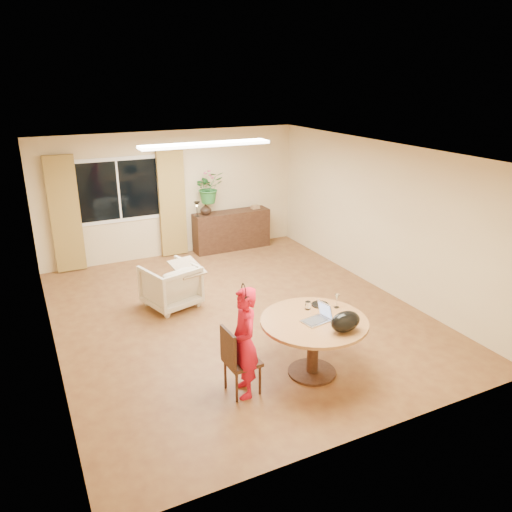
{
  "coord_description": "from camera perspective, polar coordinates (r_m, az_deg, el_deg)",
  "views": [
    {
      "loc": [
        -2.92,
        -6.65,
        3.65
      ],
      "look_at": [
        0.24,
        -0.2,
        1.03
      ],
      "focal_mm": 35.0,
      "sensor_mm": 36.0,
      "label": 1
    }
  ],
  "objects": [
    {
      "name": "ceiling_panel",
      "position": [
        8.45,
        -5.79,
        12.58
      ],
      "size": [
        2.2,
        0.35,
        0.05
      ],
      "primitive_type": "cube",
      "color": "white",
      "rests_on": "ceiling"
    },
    {
      "name": "curtain_right",
      "position": [
        10.52,
        -9.55,
        6.0
      ],
      "size": [
        0.55,
        0.08,
        2.25
      ],
      "primitive_type": "cube",
      "color": "brown",
      "rests_on": "wall_back"
    },
    {
      "name": "wall_left",
      "position": [
        7.06,
        -23.13,
        -1.08
      ],
      "size": [
        0.0,
        6.5,
        6.5
      ],
      "primitive_type": "plane",
      "rotation": [
        1.57,
        0.0,
        1.57
      ],
      "color": "#CEB386",
      "rests_on": "floor"
    },
    {
      "name": "vase",
      "position": [
        10.64,
        -5.77,
        5.37
      ],
      "size": [
        0.3,
        0.3,
        0.25
      ],
      "primitive_type": "imported",
      "rotation": [
        0.0,
        0.0,
        -0.32
      ],
      "color": "black",
      "rests_on": "sideboard"
    },
    {
      "name": "wine_glass",
      "position": [
        6.63,
        9.22,
        -5.07
      ],
      "size": [
        0.07,
        0.07,
        0.19
      ],
      "primitive_type": null,
      "rotation": [
        0.0,
        0.0,
        -0.01
      ],
      "color": "white",
      "rests_on": "dining_table"
    },
    {
      "name": "book_stack",
      "position": [
        11.11,
        -0.07,
        5.64
      ],
      "size": [
        0.19,
        0.15,
        0.07
      ],
      "primitive_type": null,
      "rotation": [
        0.0,
        0.0,
        -0.06
      ],
      "color": "brown",
      "rests_on": "sideboard"
    },
    {
      "name": "dining_chair",
      "position": [
        6.09,
        -1.58,
        -11.76
      ],
      "size": [
        0.44,
        0.4,
        0.88
      ],
      "primitive_type": null,
      "rotation": [
        0.0,
        0.0,
        0.05
      ],
      "color": "black",
      "rests_on": "floor"
    },
    {
      "name": "desk_lamp",
      "position": [
        10.51,
        -6.77,
        5.39
      ],
      "size": [
        0.16,
        0.16,
        0.33
      ],
      "primitive_type": null,
      "rotation": [
        0.0,
        0.0,
        -0.17
      ],
      "color": "black",
      "rests_on": "sideboard"
    },
    {
      "name": "window",
      "position": [
        10.28,
        -15.43,
        7.26
      ],
      "size": [
        1.7,
        0.03,
        1.3
      ],
      "color": "white",
      "rests_on": "wall_back"
    },
    {
      "name": "wall_right",
      "position": [
        9.05,
        13.88,
        4.42
      ],
      "size": [
        0.0,
        6.5,
        6.5
      ],
      "primitive_type": "plane",
      "rotation": [
        1.57,
        0.0,
        -1.57
      ],
      "color": "#CEB386",
      "rests_on": "floor"
    },
    {
      "name": "ceiling",
      "position": [
        7.34,
        -2.42,
        11.81
      ],
      "size": [
        6.5,
        6.5,
        0.0
      ],
      "primitive_type": "plane",
      "rotation": [
        3.14,
        0.0,
        0.0
      ],
      "color": "white",
      "rests_on": "wall_back"
    },
    {
      "name": "wall_back",
      "position": [
        10.59,
        -9.49,
        6.96
      ],
      "size": [
        5.5,
        0.0,
        5.5
      ],
      "primitive_type": "plane",
      "rotation": [
        1.57,
        0.0,
        0.0
      ],
      "color": "#CEB386",
      "rests_on": "floor"
    },
    {
      "name": "laptop",
      "position": [
        6.22,
        6.85,
        -6.5
      ],
      "size": [
        0.38,
        0.29,
        0.23
      ],
      "primitive_type": null,
      "rotation": [
        0.0,
        0.0,
        0.18
      ],
      "color": "#B7B7BC",
      "rests_on": "dining_table"
    },
    {
      "name": "pot_lid",
      "position": [
        6.69,
        7.33,
        -5.46
      ],
      "size": [
        0.24,
        0.24,
        0.04
      ],
      "primitive_type": null,
      "rotation": [
        0.0,
        0.0,
        -0.03
      ],
      "color": "white",
      "rests_on": "dining_table"
    },
    {
      "name": "throw",
      "position": [
        8.23,
        -7.92,
        -0.78
      ],
      "size": [
        0.56,
        0.64,
        0.03
      ],
      "primitive_type": null,
      "rotation": [
        0.0,
        0.0,
        0.22
      ],
      "color": "beige",
      "rests_on": "armchair"
    },
    {
      "name": "handbag",
      "position": [
        6.04,
        10.19,
        -7.39
      ],
      "size": [
        0.4,
        0.26,
        0.26
      ],
      "primitive_type": null,
      "rotation": [
        0.0,
        0.0,
        -0.08
      ],
      "color": "black",
      "rests_on": "dining_table"
    },
    {
      "name": "sideboard",
      "position": [
        11.0,
        -2.81,
        2.97
      ],
      "size": [
        1.7,
        0.41,
        0.85
      ],
      "primitive_type": "cube",
      "color": "black",
      "rests_on": "floor"
    },
    {
      "name": "tumbler",
      "position": [
        6.55,
        5.95,
        -5.64
      ],
      "size": [
        0.08,
        0.08,
        0.11
      ],
      "primitive_type": null,
      "rotation": [
        0.0,
        0.0,
        -0.08
      ],
      "color": "white",
      "rests_on": "dining_table"
    },
    {
      "name": "floor",
      "position": [
        8.13,
        -2.15,
        -6.63
      ],
      "size": [
        6.5,
        6.5,
        0.0
      ],
      "primitive_type": "plane",
      "color": "brown",
      "rests_on": "ground"
    },
    {
      "name": "dining_table",
      "position": [
        6.39,
        6.61,
        -8.57
      ],
      "size": [
        1.35,
        1.35,
        0.77
      ],
      "color": "brown",
      "rests_on": "floor"
    },
    {
      "name": "bouquet",
      "position": [
        10.56,
        -5.42,
        7.81
      ],
      "size": [
        0.66,
        0.59,
        0.66
      ],
      "primitive_type": "imported",
      "rotation": [
        0.0,
        0.0,
        0.13
      ],
      "color": "#225C23",
      "rests_on": "vase"
    },
    {
      "name": "child",
      "position": [
        5.93,
        -1.35,
        -9.88
      ],
      "size": [
        0.55,
        0.4,
        1.38
      ],
      "primitive_type": "imported",
      "rotation": [
        0.0,
        0.0,
        -1.72
      ],
      "color": "red",
      "rests_on": "floor"
    },
    {
      "name": "armchair",
      "position": [
        8.37,
        -9.73,
        -3.35
      ],
      "size": [
        0.98,
        0.99,
        0.73
      ],
      "primitive_type": "imported",
      "rotation": [
        0.0,
        0.0,
        3.43
      ],
      "color": "beige",
      "rests_on": "floor"
    },
    {
      "name": "curtain_left",
      "position": [
        10.15,
        -20.97,
        4.43
      ],
      "size": [
        0.55,
        0.08,
        2.25
      ],
      "primitive_type": "cube",
      "color": "brown",
      "rests_on": "wall_back"
    }
  ]
}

